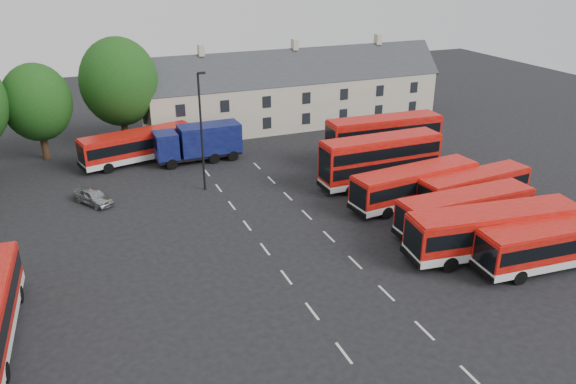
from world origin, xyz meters
The scene contains 14 objects.
ground centered at (0.00, 0.00, 0.00)m, with size 140.00×140.00×0.00m, color black.
lane_markings centered at (2.50, 2.00, 0.01)m, with size 5.15×33.80×0.01m.
terrace_houses centered at (14.00, 30.00, 3.86)m, with size 35.70×7.13×10.06m.
bus_row_a centered at (16.81, -7.40, 1.86)m, with size 11.12×3.31×3.10m.
bus_row_b centered at (14.12, -4.62, 2.06)m, with size 12.37×4.24×3.43m.
bus_row_c centered at (14.67, -0.95, 1.84)m, with size 10.84×2.64×3.06m.
bus_row_d centered at (18.35, 2.54, 1.72)m, with size 10.32×3.27×2.87m.
bus_row_e centered at (13.97, 4.53, 1.91)m, with size 11.45×3.68×3.18m.
bus_dd_south centered at (13.52, 9.32, 2.56)m, with size 10.97×2.63×4.49m.
bus_dd_north centered at (16.74, 14.13, 2.66)m, with size 11.48×3.13×4.66m.
bus_north centered at (-5.42, 23.40, 1.90)m, with size 11.46×5.06×3.16m.
box_truck centered at (0.22, 21.44, 2.06)m, with size 8.40×2.73×3.66m.
silver_car centered at (-10.47, 14.65, 0.66)m, with size 1.55×3.86×1.31m, color #A9ACB0.
lamppost centered at (-1.17, 14.12, 5.51)m, with size 0.71×0.26×10.32m.
Camera 1 is at (-11.60, -30.70, 19.24)m, focal length 35.00 mm.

